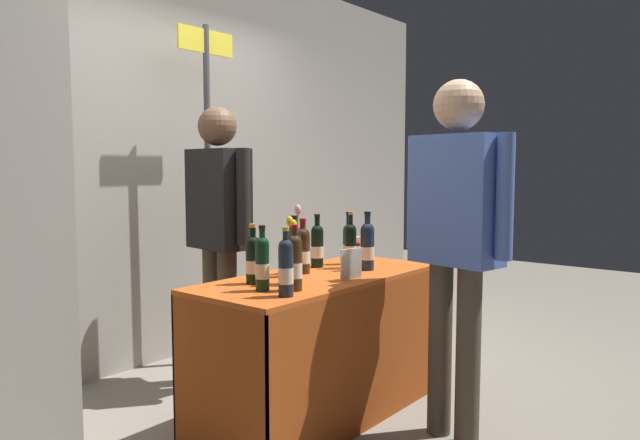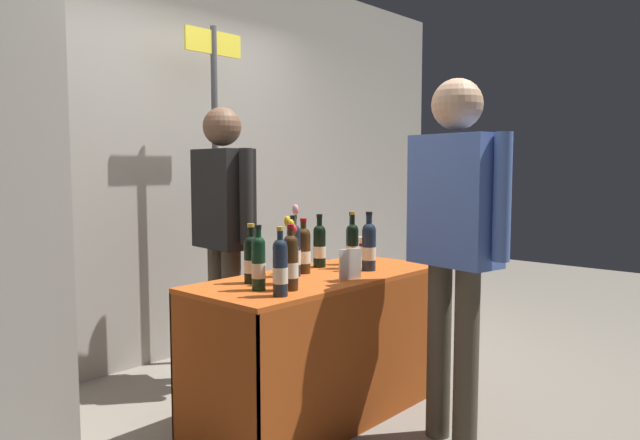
% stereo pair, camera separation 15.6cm
% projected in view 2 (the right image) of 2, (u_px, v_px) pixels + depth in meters
% --- Properties ---
extents(ground_plane, '(12.00, 12.00, 0.00)m').
position_uv_depth(ground_plane, '(320.00, 415.00, 3.30)').
color(ground_plane, gray).
extents(back_partition, '(6.61, 0.12, 2.91)m').
position_uv_depth(back_partition, '(158.00, 153.00, 4.17)').
color(back_partition, '#9E998E').
rests_on(back_partition, ground_plane).
extents(tasting_table, '(1.48, 0.63, 0.78)m').
position_uv_depth(tasting_table, '(320.00, 321.00, 3.25)').
color(tasting_table, '#B74C19').
rests_on(tasting_table, ground_plane).
extents(featured_wine_bottle, '(0.07, 0.07, 0.30)m').
position_uv_depth(featured_wine_bottle, '(251.00, 258.00, 3.00)').
color(featured_wine_bottle, black).
rests_on(featured_wine_bottle, tasting_table).
extents(display_bottle_0, '(0.08, 0.08, 0.33)m').
position_uv_depth(display_bottle_0, '(369.00, 246.00, 3.37)').
color(display_bottle_0, '#192333').
rests_on(display_bottle_0, tasting_table).
extents(display_bottle_1, '(0.07, 0.07, 0.33)m').
position_uv_depth(display_bottle_1, '(294.00, 249.00, 3.19)').
color(display_bottle_1, '#192333').
rests_on(display_bottle_1, tasting_table).
extents(display_bottle_2, '(0.07, 0.07, 0.31)m').
position_uv_depth(display_bottle_2, '(351.00, 244.00, 3.59)').
color(display_bottle_2, '#192333').
rests_on(display_bottle_2, tasting_table).
extents(display_bottle_3, '(0.07, 0.07, 0.33)m').
position_uv_depth(display_bottle_3, '(353.00, 245.00, 3.44)').
color(display_bottle_3, black).
rests_on(display_bottle_3, tasting_table).
extents(display_bottle_4, '(0.07, 0.07, 0.32)m').
position_uv_depth(display_bottle_4, '(280.00, 266.00, 2.70)').
color(display_bottle_4, '#192333').
rests_on(display_bottle_4, tasting_table).
extents(display_bottle_5, '(0.08, 0.08, 0.30)m').
position_uv_depth(display_bottle_5, '(303.00, 250.00, 3.28)').
color(display_bottle_5, '#38230F').
rests_on(display_bottle_5, tasting_table).
extents(display_bottle_6, '(0.07, 0.07, 0.31)m').
position_uv_depth(display_bottle_6, '(291.00, 262.00, 2.83)').
color(display_bottle_6, '#38230F').
rests_on(display_bottle_6, tasting_table).
extents(display_bottle_7, '(0.07, 0.07, 0.31)m').
position_uv_depth(display_bottle_7, '(319.00, 245.00, 3.49)').
color(display_bottle_7, black).
rests_on(display_bottle_7, tasting_table).
extents(display_bottle_8, '(0.07, 0.07, 0.31)m').
position_uv_depth(display_bottle_8, '(259.00, 262.00, 2.83)').
color(display_bottle_8, black).
rests_on(display_bottle_8, tasting_table).
extents(wine_glass_near_vendor, '(0.07, 0.07, 0.14)m').
position_uv_depth(wine_glass_near_vendor, '(362.00, 243.00, 3.82)').
color(wine_glass_near_vendor, silver).
rests_on(wine_glass_near_vendor, tasting_table).
extents(flower_vase, '(0.10, 0.09, 0.40)m').
position_uv_depth(flower_vase, '(290.00, 257.00, 2.98)').
color(flower_vase, slate).
rests_on(flower_vase, tasting_table).
extents(brochure_stand, '(0.13, 0.05, 0.16)m').
position_uv_depth(brochure_stand, '(350.00, 264.00, 3.10)').
color(brochure_stand, silver).
rests_on(brochure_stand, tasting_table).
extents(vendor_presenter, '(0.26, 0.58, 1.73)m').
position_uv_depth(vendor_presenter, '(223.00, 219.00, 3.71)').
color(vendor_presenter, '#4C4233').
rests_on(vendor_presenter, ground_plane).
extents(taster_foreground_right, '(0.29, 0.60, 1.78)m').
position_uv_depth(taster_foreground_right, '(455.00, 225.00, 2.89)').
color(taster_foreground_right, '#4C4233').
rests_on(taster_foreground_right, ground_plane).
extents(booth_signpost, '(0.46, 0.04, 2.30)m').
position_uv_depth(booth_signpost, '(215.00, 166.00, 4.10)').
color(booth_signpost, '#47474C').
rests_on(booth_signpost, ground_plane).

